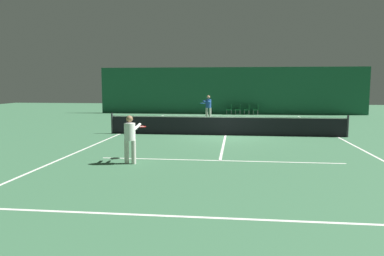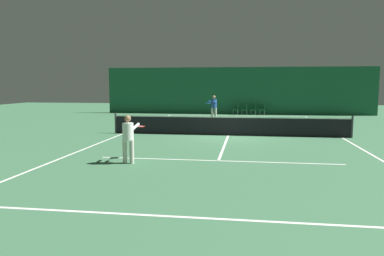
{
  "view_description": "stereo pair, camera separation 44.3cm",
  "coord_description": "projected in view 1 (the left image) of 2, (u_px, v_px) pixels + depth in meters",
  "views": [
    {
      "loc": [
        0.52,
        -18.91,
        2.59
      ],
      "look_at": [
        -1.16,
        -4.72,
        0.91
      ],
      "focal_mm": 35.0,
      "sensor_mm": 36.0,
      "label": 1
    },
    {
      "loc": [
        0.96,
        -18.85,
        2.59
      ],
      "look_at": [
        -1.16,
        -4.72,
        0.91
      ],
      "focal_mm": 35.0,
      "sensor_mm": 36.0,
      "label": 2
    }
  ],
  "objects": [
    {
      "name": "player_far",
      "position": [
        208.0,
        106.0,
        27.23
      ],
      "size": [
        0.81,
        1.43,
        1.77
      ],
      "rotation": [
        0.0,
        0.0,
        -1.91
      ],
      "color": "beige",
      "rests_on": "ground"
    },
    {
      "name": "court_line_service_near",
      "position": [
        220.0,
        161.0,
        12.7
      ],
      "size": [
        8.25,
        0.1,
        0.0
      ],
      "color": "white",
      "rests_on": "ground"
    },
    {
      "name": "court_line_service_far",
      "position": [
        228.0,
        122.0,
        25.32
      ],
      "size": [
        8.25,
        0.1,
        0.0
      ],
      "color": "white",
      "rests_on": "ground"
    },
    {
      "name": "courtside_chair_2",
      "position": [
        248.0,
        109.0,
        31.78
      ],
      "size": [
        0.44,
        0.44,
        0.84
      ],
      "rotation": [
        0.0,
        0.0,
        -1.57
      ],
      "color": "#99999E",
      "rests_on": "ground"
    },
    {
      "name": "ground_plane",
      "position": [
        225.0,
        135.0,
        19.01
      ],
      "size": [
        60.0,
        60.0,
        0.0
      ],
      "primitive_type": "plane",
      "color": "#3D704C"
    },
    {
      "name": "court_line_sideline_right",
      "position": [
        338.0,
        137.0,
        18.37
      ],
      "size": [
        0.1,
        23.8,
        0.0
      ],
      "color": "white",
      "rests_on": "ground"
    },
    {
      "name": "court_line_centre",
      "position": [
        225.0,
        135.0,
        19.01
      ],
      "size": [
        0.1,
        12.8,
        0.0
      ],
      "color": "white",
      "rests_on": "ground"
    },
    {
      "name": "player_near",
      "position": [
        130.0,
        136.0,
        12.16
      ],
      "size": [
        0.53,
        1.35,
        1.58
      ],
      "rotation": [
        0.0,
        0.0,
        1.43
      ],
      "color": "beige",
      "rests_on": "ground"
    },
    {
      "name": "courtside_chair_1",
      "position": [
        239.0,
        109.0,
        31.86
      ],
      "size": [
        0.44,
        0.44,
        0.84
      ],
      "rotation": [
        0.0,
        0.0,
        -1.57
      ],
      "color": "#99999E",
      "rests_on": "ground"
    },
    {
      "name": "tennis_net",
      "position": [
        226.0,
        125.0,
        18.95
      ],
      "size": [
        12.0,
        0.1,
        1.07
      ],
      "color": "black",
      "rests_on": "ground"
    },
    {
      "name": "court_line_sideline_left",
      "position": [
        121.0,
        133.0,
        19.65
      ],
      "size": [
        0.1,
        23.8,
        0.0
      ],
      "color": "white",
      "rests_on": "ground"
    },
    {
      "name": "courtside_chair_0",
      "position": [
        230.0,
        109.0,
        31.95
      ],
      "size": [
        0.44,
        0.44,
        0.84
      ],
      "rotation": [
        0.0,
        0.0,
        -1.57
      ],
      "color": "#99999E",
      "rests_on": "ground"
    },
    {
      "name": "courtside_chair_3",
      "position": [
        256.0,
        109.0,
        31.69
      ],
      "size": [
        0.44,
        0.44,
        0.84
      ],
      "rotation": [
        0.0,
        0.0,
        -1.57
      ],
      "color": "#99999E",
      "rests_on": "ground"
    },
    {
      "name": "backdrop_curtain",
      "position": [
        230.0,
        91.0,
        32.31
      ],
      "size": [
        23.0,
        0.12,
        4.03
      ],
      "color": "#1E5B3D",
      "rests_on": "ground"
    },
    {
      "name": "court_line_baseline_near",
      "position": [
        208.0,
        218.0,
        7.28
      ],
      "size": [
        11.0,
        0.1,
        0.0
      ],
      "color": "white",
      "rests_on": "ground"
    },
    {
      "name": "court_line_baseline_far",
      "position": [
        230.0,
        116.0,
        30.75
      ],
      "size": [
        11.0,
        0.1,
        0.0
      ],
      "color": "white",
      "rests_on": "ground"
    }
  ]
}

